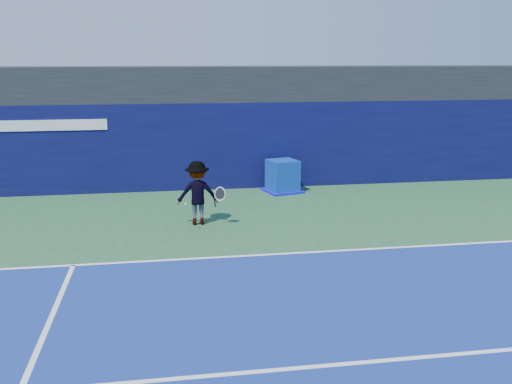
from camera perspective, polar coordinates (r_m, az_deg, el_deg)
ground at (r=10.84m, az=7.34°, el=-11.35°), size 80.00×80.00×0.00m
baseline at (r=13.53m, az=3.74°, el=-6.13°), size 24.00×0.10×0.01m
service_line at (r=9.15m, az=11.02°, el=-16.36°), size 24.00×0.10×0.01m
stadium_band at (r=21.15m, az=-1.34°, el=10.84°), size 36.00×3.00×1.20m
back_wall_assembly at (r=20.36m, az=-0.93°, el=4.81°), size 36.00×1.03×3.00m
equipment_cart at (r=19.55m, az=2.68°, el=1.47°), size 1.41×1.41×1.10m
tennis_player at (r=15.71m, az=-5.86°, el=-0.10°), size 1.32×0.72×1.76m
tennis_ball at (r=15.02m, az=-7.04°, el=-1.19°), size 0.06×0.06×0.06m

